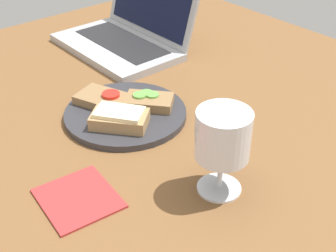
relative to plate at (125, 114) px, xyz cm
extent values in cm
cube|color=brown|center=(7.59, -1.44, -2.18)|extent=(140.00, 140.00, 3.00)
cylinder|color=#333338|center=(0.00, 0.00, 0.00)|extent=(25.08, 25.08, 1.37)
cube|color=#A88456|center=(3.57, -3.87, 1.96)|extent=(12.52, 11.96, 2.55)
cube|color=#F4EAB7|center=(3.57, -3.87, 3.61)|extent=(10.72, 9.88, 0.77)
cube|color=#937047|center=(1.57, 5.03, 1.69)|extent=(11.35, 10.99, 2.00)
cylinder|color=#6BB74C|center=(1.50, 6.05, 2.90)|extent=(2.66, 2.66, 0.42)
cylinder|color=#6BB74C|center=(-0.13, 3.94, 2.91)|extent=(2.90, 2.90, 0.44)
cylinder|color=#6BB74C|center=(0.09, 5.51, 2.92)|extent=(2.68, 2.68, 0.46)
cube|color=#937047|center=(-5.14, -1.15, 1.60)|extent=(13.52, 10.85, 1.82)
cylinder|color=red|center=(-4.32, -0.43, 2.83)|extent=(3.70, 3.70, 0.64)
cylinder|color=white|center=(28.29, -1.07, -0.48)|extent=(7.40, 7.40, 0.40)
cylinder|color=white|center=(28.29, -1.07, 2.96)|extent=(0.85, 0.85, 6.50)
cylinder|color=white|center=(28.29, -1.07, 10.19)|extent=(8.79, 8.79, 7.96)
cylinder|color=white|center=(28.29, -1.07, 9.41)|extent=(8.09, 8.09, 6.40)
cube|color=#ADAFB5|center=(-28.34, 17.44, 0.27)|extent=(34.14, 20.09, 1.91)
cube|color=#232326|center=(-28.34, 19.25, 1.30)|extent=(28.00, 11.05, 0.16)
cube|color=#B23333|center=(15.38, -20.62, -0.48)|extent=(13.59, 12.70, 0.40)
camera|label=1|loc=(67.84, -46.20, 50.89)|focal=50.00mm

